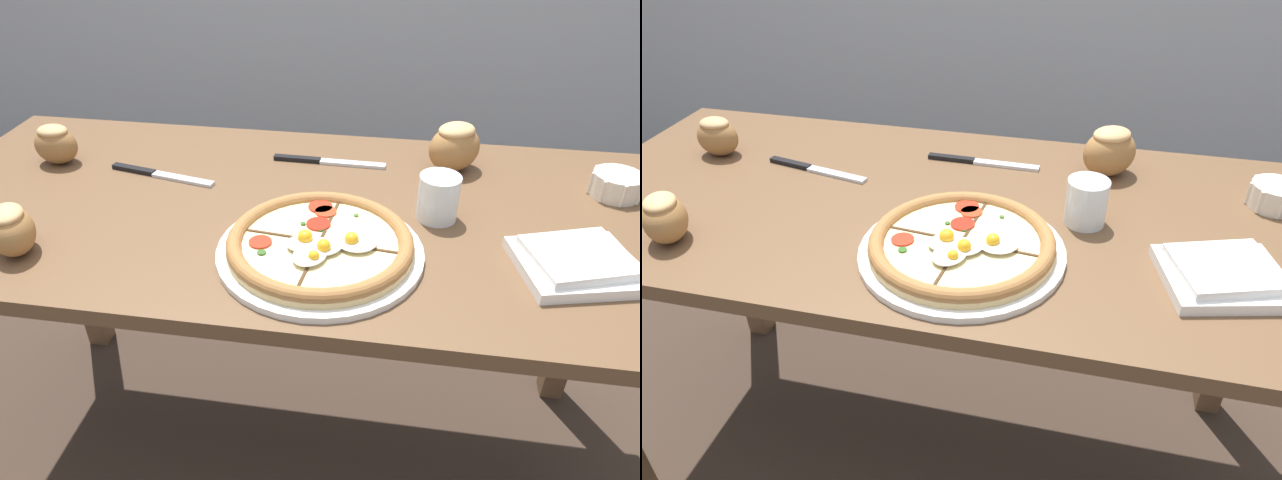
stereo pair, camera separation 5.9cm
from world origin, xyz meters
TOP-DOWN VIEW (x-y plane):
  - ground_plane at (0.00, 0.00)m, footprint 12.00×12.00m
  - dining_table at (0.00, 0.00)m, footprint 1.51×0.70m
  - pizza at (0.09, -0.15)m, footprint 0.35×0.35m
  - ramekin_bowl at (0.64, 0.14)m, footprint 0.10×0.10m
  - napkin_folded at (0.51, -0.13)m, footprint 0.22×0.20m
  - bread_piece_near at (-0.54, 0.11)m, footprint 0.11×0.09m
  - bread_piece_mid at (-0.43, -0.22)m, footprint 0.12×0.12m
  - bread_piece_far at (0.32, 0.21)m, footprint 0.15×0.14m
  - knife_main at (0.05, 0.19)m, footprint 0.25×0.02m
  - knife_spare at (-0.29, 0.08)m, footprint 0.24×0.07m
  - water_glass at (0.29, 0.00)m, footprint 0.08×0.08m

SIDE VIEW (x-z plane):
  - ground_plane at x=0.00m, z-range 0.00..0.00m
  - dining_table at x=0.00m, z-range 0.27..1.01m
  - knife_main at x=0.05m, z-range 0.75..0.76m
  - knife_spare at x=-0.29m, z-range 0.75..0.76m
  - napkin_folded at x=0.51m, z-range 0.75..0.78m
  - pizza at x=0.09m, z-range 0.74..0.79m
  - ramekin_bowl at x=0.64m, z-range 0.75..0.80m
  - water_glass at x=0.29m, z-range 0.74..0.83m
  - bread_piece_near at x=-0.54m, z-range 0.75..0.84m
  - bread_piece_mid at x=-0.43m, z-range 0.75..0.84m
  - bread_piece_far at x=0.32m, z-range 0.75..0.85m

